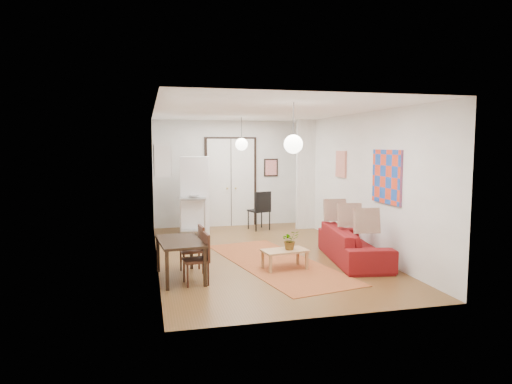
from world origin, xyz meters
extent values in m
plane|color=brown|center=(0.00, 0.00, 0.00)|extent=(7.00, 7.00, 0.00)
cube|color=white|center=(0.00, 0.00, 2.90)|extent=(4.20, 7.00, 0.02)
cube|color=white|center=(0.00, 3.50, 1.45)|extent=(4.20, 0.02, 2.90)
cube|color=white|center=(0.00, -3.50, 1.45)|extent=(4.20, 0.02, 2.90)
cube|color=white|center=(-2.10, 0.00, 1.45)|extent=(0.02, 7.00, 2.90)
cube|color=white|center=(2.10, 0.00, 1.45)|extent=(0.02, 7.00, 2.90)
cube|color=white|center=(0.00, 3.46, 1.20)|extent=(1.44, 0.06, 2.50)
cube|color=white|center=(1.85, 2.55, 1.45)|extent=(0.50, 0.10, 2.90)
cube|color=white|center=(-1.92, 1.50, 1.90)|extent=(0.35, 1.00, 0.70)
cube|color=red|center=(2.08, -1.25, 1.65)|extent=(0.05, 1.00, 1.00)
cube|color=beige|center=(2.08, 0.80, 1.80)|extent=(0.05, 0.50, 0.60)
cube|color=red|center=(1.15, 3.47, 1.60)|extent=(0.40, 0.03, 0.50)
cube|color=#935A3D|center=(-2.07, 2.00, 1.95)|extent=(0.03, 0.44, 0.54)
sphere|color=white|center=(0.00, 2.00, 2.25)|extent=(0.30, 0.30, 0.30)
cylinder|color=black|center=(0.00, 2.00, 2.65)|extent=(0.01, 0.01, 0.50)
sphere|color=white|center=(0.00, -2.00, 2.25)|extent=(0.30, 0.30, 0.30)
cylinder|color=black|center=(0.00, -2.00, 2.65)|extent=(0.01, 0.01, 0.50)
cube|color=#AE582B|center=(0.10, -0.73, 0.00)|extent=(2.17, 4.05, 0.01)
imported|color=maroon|center=(1.60, -0.92, 0.33)|extent=(2.33, 1.17, 0.65)
cube|color=tan|center=(0.13, -1.17, 0.34)|extent=(0.86, 0.55, 0.04)
cube|color=tan|center=(-0.23, -1.35, 0.16)|extent=(0.05, 0.05, 0.32)
cube|color=tan|center=(0.48, -1.35, 0.16)|extent=(0.05, 0.05, 0.32)
cube|color=tan|center=(-0.23, -0.99, 0.16)|extent=(0.05, 0.05, 0.32)
cube|color=tan|center=(0.48, -0.99, 0.16)|extent=(0.05, 0.05, 0.32)
imported|color=#355D2A|center=(0.23, -1.17, 0.53)|extent=(0.31, 0.35, 0.35)
cube|color=#A9ACAE|center=(-1.15, 2.36, 0.96)|extent=(0.81, 1.36, 0.04)
cube|color=#A9ACAE|center=(-1.15, 2.36, 0.19)|extent=(0.77, 1.31, 0.03)
cylinder|color=#A9ACAE|center=(-1.43, 1.76, 0.48)|extent=(0.04, 0.04, 0.96)
cylinder|color=#A9ACAE|center=(-0.87, 1.76, 0.48)|extent=(0.04, 0.04, 0.96)
cylinder|color=#A9ACAE|center=(-1.43, 2.96, 0.48)|extent=(0.04, 0.04, 0.96)
cylinder|color=#A9ACAE|center=(-0.87, 2.96, 0.48)|extent=(0.04, 0.04, 0.96)
imported|color=beige|center=(-1.15, 2.06, 1.01)|extent=(0.29, 0.29, 0.06)
imported|color=teal|center=(-1.20, 2.61, 1.09)|extent=(0.12, 0.12, 0.20)
cube|color=white|center=(-1.09, 2.43, 0.97)|extent=(0.78, 0.78, 1.95)
cube|color=black|center=(-1.75, -1.33, 0.64)|extent=(0.79, 1.25, 0.04)
cube|color=black|center=(-2.05, -1.88, 0.31)|extent=(0.06, 0.06, 0.61)
cube|color=black|center=(-1.45, -1.88, 0.31)|extent=(0.06, 0.06, 0.61)
cube|color=black|center=(-2.05, -0.78, 0.31)|extent=(0.06, 0.06, 0.61)
cube|color=black|center=(-1.45, -0.78, 0.31)|extent=(0.06, 0.06, 0.61)
cube|color=#381C12|center=(-1.52, -0.98, 0.39)|extent=(0.43, 0.41, 0.04)
cube|color=#381C12|center=(-1.52, -0.80, 0.62)|extent=(0.08, 0.38, 0.41)
cylinder|color=#381C12|center=(-1.68, -1.14, 0.20)|extent=(0.03, 0.03, 0.39)
cylinder|color=#381C12|center=(-1.37, -1.14, 0.20)|extent=(0.03, 0.03, 0.39)
cylinder|color=#381C12|center=(-1.68, -0.81, 0.20)|extent=(0.03, 0.03, 0.39)
cylinder|color=#381C12|center=(-1.37, -0.81, 0.20)|extent=(0.03, 0.03, 0.39)
cube|color=#381C12|center=(-1.52, -1.68, 0.39)|extent=(0.43, 0.41, 0.04)
cube|color=#381C12|center=(-1.52, -1.50, 0.62)|extent=(0.08, 0.38, 0.41)
cylinder|color=#381C12|center=(-1.68, -1.84, 0.20)|extent=(0.03, 0.03, 0.39)
cylinder|color=#381C12|center=(-1.37, -1.84, 0.20)|extent=(0.03, 0.03, 0.39)
cylinder|color=#381C12|center=(-1.68, -1.51, 0.20)|extent=(0.03, 0.03, 0.39)
cylinder|color=#381C12|center=(-1.37, -1.51, 0.20)|extent=(0.03, 0.03, 0.39)
cube|color=black|center=(0.61, 2.68, 0.50)|extent=(0.58, 0.58, 0.04)
cube|color=black|center=(0.61, 2.90, 0.78)|extent=(0.46, 0.17, 0.50)
cylinder|color=black|center=(0.40, 2.48, 0.25)|extent=(0.03, 0.03, 0.50)
cylinder|color=black|center=(0.81, 2.48, 0.25)|extent=(0.03, 0.03, 0.50)
cylinder|color=black|center=(0.40, 2.89, 0.25)|extent=(0.03, 0.03, 0.50)
cylinder|color=black|center=(0.81, 2.89, 0.25)|extent=(0.03, 0.03, 0.50)
camera|label=1|loc=(-2.27, -8.88, 2.24)|focal=32.00mm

